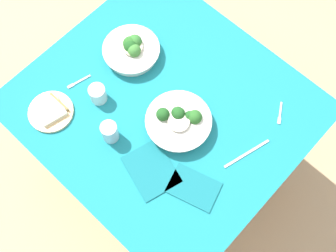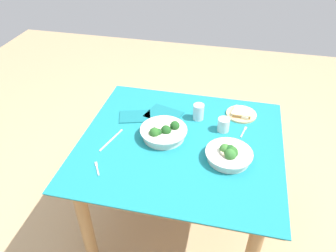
% 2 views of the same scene
% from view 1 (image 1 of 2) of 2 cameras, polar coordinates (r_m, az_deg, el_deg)
% --- Properties ---
extents(ground_plane, '(6.00, 6.00, 0.00)m').
position_cam_1_polar(ground_plane, '(2.46, -0.38, -4.27)').
color(ground_plane, tan).
extents(dining_table, '(1.12, 1.02, 0.71)m').
position_cam_1_polar(dining_table, '(1.90, -0.49, 1.21)').
color(dining_table, '#197A84').
rests_on(dining_table, ground_plane).
extents(broccoli_bowl_far, '(0.26, 0.26, 0.10)m').
position_cam_1_polar(broccoli_bowl_far, '(1.72, 1.42, 0.63)').
color(broccoli_bowl_far, silver).
rests_on(broccoli_bowl_far, dining_table).
extents(broccoli_bowl_near, '(0.25, 0.25, 0.09)m').
position_cam_1_polar(broccoli_bowl_near, '(1.88, -4.79, 9.97)').
color(broccoli_bowl_near, silver).
rests_on(broccoli_bowl_near, dining_table).
extents(bread_side_plate, '(0.19, 0.19, 0.03)m').
position_cam_1_polar(bread_side_plate, '(1.83, -15.14, 1.92)').
color(bread_side_plate, '#D6B27A').
rests_on(bread_side_plate, dining_table).
extents(water_glass_center, '(0.07, 0.07, 0.08)m').
position_cam_1_polar(water_glass_center, '(1.79, -9.21, 4.18)').
color(water_glass_center, silver).
rests_on(water_glass_center, dining_table).
extents(water_glass_side, '(0.07, 0.07, 0.10)m').
position_cam_1_polar(water_glass_side, '(1.71, -7.66, -0.78)').
color(water_glass_side, silver).
rests_on(water_glass_side, dining_table).
extents(fork_by_far_bowl, '(0.04, 0.11, 0.00)m').
position_cam_1_polar(fork_by_far_bowl, '(1.88, -11.76, 5.67)').
color(fork_by_far_bowl, '#B7B7BC').
rests_on(fork_by_far_bowl, dining_table).
extents(fork_by_near_bowl, '(0.06, 0.09, 0.00)m').
position_cam_1_polar(fork_by_near_bowl, '(1.83, 14.50, 1.53)').
color(fork_by_near_bowl, '#B7B7BC').
rests_on(fork_by_near_bowl, dining_table).
extents(table_knife_left, '(0.07, 0.21, 0.00)m').
position_cam_1_polar(table_knife_left, '(1.74, 10.31, -3.59)').
color(table_knife_left, '#B7B7BC').
rests_on(table_knife_left, dining_table).
extents(napkin_folded_upper, '(0.24, 0.22, 0.01)m').
position_cam_1_polar(napkin_folded_upper, '(1.69, -2.20, -5.74)').
color(napkin_folded_upper, '#156870').
rests_on(napkin_folded_upper, dining_table).
extents(napkin_folded_lower, '(0.22, 0.18, 0.01)m').
position_cam_1_polar(napkin_folded_lower, '(1.68, 3.39, -8.07)').
color(napkin_folded_lower, '#156870').
rests_on(napkin_folded_lower, dining_table).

